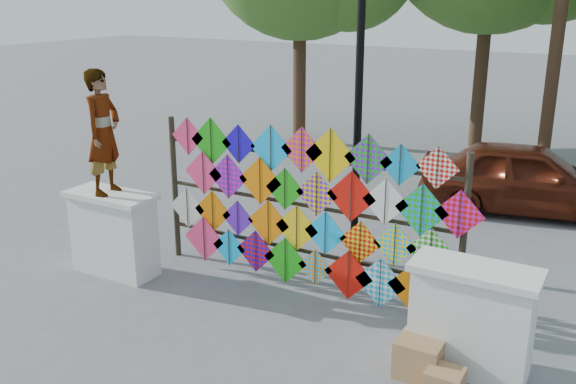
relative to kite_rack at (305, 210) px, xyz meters
The scene contains 9 objects.
ground 1.41m from the kite_rack, 96.77° to the right, with size 80.00×80.00×0.00m, color slate.
parapet_left 2.99m from the kite_rack, 161.69° to the right, with size 1.40×0.65×1.28m.
parapet_right 2.83m from the kite_rack, 19.42° to the right, with size 1.40×0.65×1.28m.
kite_rack is the anchor object (origin of this frame).
vendor_woman 3.13m from the kite_rack, 161.90° to the right, with size 0.67×0.44×1.83m, color #99999E.
sedan 5.57m from the kite_rack, 66.99° to the left, with size 1.64×4.07×1.39m, color #4C190D.
lamppost 1.97m from the kite_rack, 80.48° to the left, with size 0.28×0.28×4.46m.
cardboard_box_near 2.72m from the kite_rack, 31.20° to the right, with size 0.50×0.45×0.45m, color tan.
cardboard_box_far 3.16m from the kite_rack, 31.84° to the right, with size 0.38×0.35×0.32m, color tan.
Camera 1 is at (4.07, -6.80, 4.17)m, focal length 40.00 mm.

